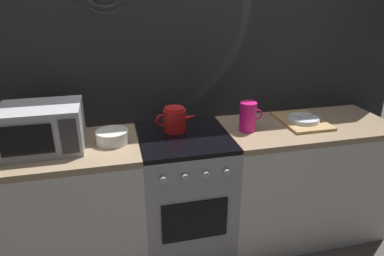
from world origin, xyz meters
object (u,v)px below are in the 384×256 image
(kettle, at_px, (175,119))
(dish_pile, at_px, (302,120))
(microwave, at_px, (42,128))
(stove_unit, at_px, (185,194))
(mixing_bowl, at_px, (112,137))
(pitcher, at_px, (248,117))

(kettle, height_order, dish_pile, kettle)
(microwave, bearing_deg, stove_unit, -0.59)
(mixing_bowl, distance_m, pitcher, 0.89)
(pitcher, bearing_deg, dish_pile, 5.37)
(kettle, bearing_deg, stove_unit, -67.26)
(stove_unit, distance_m, microwave, 1.03)
(microwave, bearing_deg, mixing_bowl, -1.64)
(pitcher, distance_m, dish_pile, 0.44)
(dish_pile, bearing_deg, microwave, -179.28)
(microwave, relative_size, pitcher, 2.30)
(microwave, relative_size, kettle, 1.62)
(dish_pile, bearing_deg, stove_unit, -177.99)
(kettle, relative_size, mixing_bowl, 1.42)
(stove_unit, relative_size, mixing_bowl, 4.50)
(stove_unit, xyz_separation_m, pitcher, (0.44, -0.01, 0.55))
(pitcher, bearing_deg, microwave, 179.14)
(stove_unit, bearing_deg, mixing_bowl, -179.69)
(kettle, bearing_deg, dish_pile, -4.33)
(stove_unit, distance_m, dish_pile, 0.99)
(microwave, xyz_separation_m, pitcher, (1.29, -0.02, -0.03))
(pitcher, bearing_deg, kettle, 167.02)
(stove_unit, xyz_separation_m, mixing_bowl, (-0.46, -0.00, 0.49))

